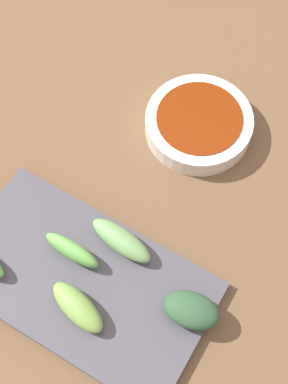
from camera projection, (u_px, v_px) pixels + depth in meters
tabletop at (112, 217)px, 0.75m from camera, size 2.10×2.10×0.02m
sauce_bowl at (199, 123)px, 0.78m from camera, size 0.15×0.15×0.03m
serving_plate at (83, 282)px, 0.70m from camera, size 0.18×0.31×0.01m
broccoli_stalk_0 at (78, 307)px, 0.66m from camera, size 0.05×0.08×0.03m
broccoli_stalk_1 at (121, 240)px, 0.70m from camera, size 0.04×0.09×0.03m
broccoli_leafy_2 at (192, 310)px, 0.66m from camera, size 0.06×0.07×0.03m
broccoli_stalk_4 at (72, 250)px, 0.69m from camera, size 0.02×0.08×0.03m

